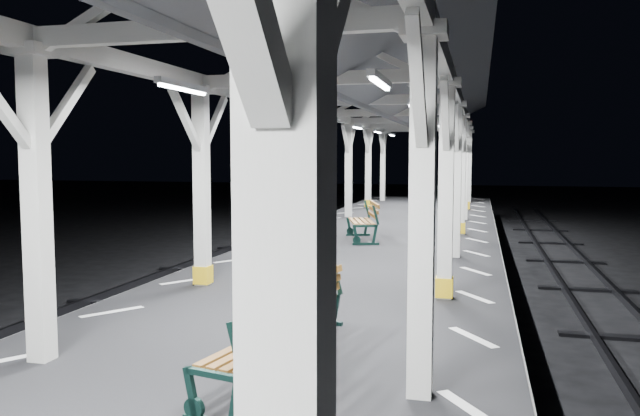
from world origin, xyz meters
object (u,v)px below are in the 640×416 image
at_px(bench_far, 366,220).
at_px(bench_extra, 424,202).
at_px(bench_near, 303,304).
at_px(bench_mid, 275,343).

bearing_deg(bench_far, bench_extra, 67.12).
distance_m(bench_near, bench_far, 8.76).
relative_size(bench_mid, bench_extra, 1.07).
xyz_separation_m(bench_far, bench_extra, (0.81, 7.80, -0.08)).
bearing_deg(bench_mid, bench_far, 107.56).
relative_size(bench_near, bench_far, 0.82).
height_order(bench_far, bench_extra, bench_far).
relative_size(bench_near, bench_mid, 0.90).
bearing_deg(bench_far, bench_mid, -101.30).
distance_m(bench_near, bench_mid, 1.73).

